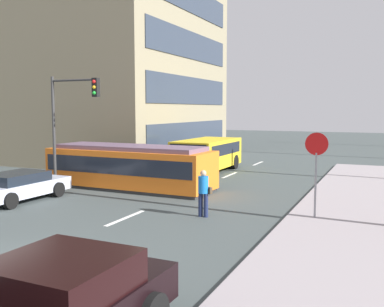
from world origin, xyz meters
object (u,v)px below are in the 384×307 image
at_px(stop_sign, 316,157).
at_px(city_bus, 207,153).
at_px(pedestrian_crossing, 203,190).
at_px(parked_sedan_mid, 18,186).
at_px(parked_sedan_far, 129,164).
at_px(parked_sedan_furthest, 175,154).
at_px(traffic_light_mast, 70,111).
at_px(streetcar_tram, 130,166).

bearing_deg(stop_sign, city_bus, 129.02).
height_order(pedestrian_crossing, parked_sedan_mid, pedestrian_crossing).
bearing_deg(parked_sedan_far, parked_sedan_furthest, 90.75).
bearing_deg(parked_sedan_far, pedestrian_crossing, -44.36).
xyz_separation_m(parked_sedan_far, stop_sign, (11.62, -6.79, 1.57)).
height_order(parked_sedan_furthest, traffic_light_mast, traffic_light_mast).
relative_size(city_bus, stop_sign, 1.94).
relative_size(parked_sedan_furthest, stop_sign, 1.51).
relative_size(streetcar_tram, city_bus, 1.49).
relative_size(stop_sign, traffic_light_mast, 0.54).
bearing_deg(stop_sign, streetcar_tram, 162.77).
relative_size(parked_sedan_mid, parked_sedan_furthest, 1.01).
bearing_deg(traffic_light_mast, stop_sign, -6.52).
height_order(city_bus, parked_sedan_furthest, city_bus).
xyz_separation_m(city_bus, stop_sign, (7.89, -9.74, 1.08)).
relative_size(parked_sedan_mid, traffic_light_mast, 0.83).
bearing_deg(streetcar_tram, pedestrian_crossing, -34.98).
xyz_separation_m(pedestrian_crossing, parked_sedan_furthest, (-8.00, 13.94, -0.32)).
height_order(parked_sedan_far, traffic_light_mast, traffic_light_mast).
bearing_deg(city_bus, pedestrian_crossing, -68.57).
distance_m(parked_sedan_far, traffic_light_mast, 6.30).
bearing_deg(city_bus, parked_sedan_far, -141.57).
bearing_deg(parked_sedan_furthest, traffic_light_mast, -88.07).
relative_size(streetcar_tram, parked_sedan_mid, 1.90).
distance_m(city_bus, stop_sign, 12.58).
distance_m(parked_sedan_furthest, traffic_light_mast, 12.09).
distance_m(streetcar_tram, city_bus, 7.02).
distance_m(pedestrian_crossing, traffic_light_mast, 8.40).
bearing_deg(parked_sedan_mid, traffic_light_mast, 80.67).
relative_size(pedestrian_crossing, stop_sign, 0.58).
relative_size(pedestrian_crossing, traffic_light_mast, 0.31).
bearing_deg(pedestrian_crossing, stop_sign, 14.60).
distance_m(city_bus, parked_sedan_mid, 11.95).
bearing_deg(traffic_light_mast, city_bus, 68.02).
height_order(parked_sedan_mid, traffic_light_mast, traffic_light_mast).
distance_m(parked_sedan_far, stop_sign, 13.55).
relative_size(parked_sedan_mid, stop_sign, 1.52).
bearing_deg(parked_sedan_mid, pedestrian_crossing, 4.19).
relative_size(parked_sedan_far, stop_sign, 1.52).
bearing_deg(parked_sedan_far, traffic_light_mast, -86.74).
relative_size(parked_sedan_furthest, traffic_light_mast, 0.82).
height_order(streetcar_tram, pedestrian_crossing, streetcar_tram).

